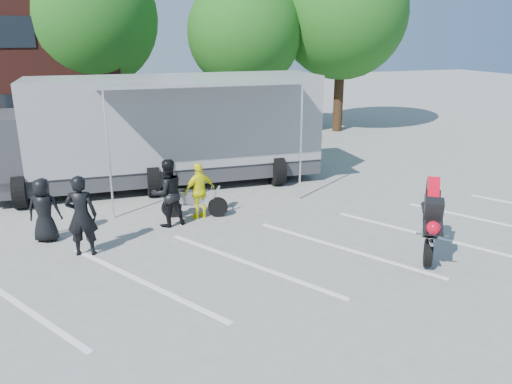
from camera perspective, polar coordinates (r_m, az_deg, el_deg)
ground at (r=10.42m, az=0.26°, el=-10.64°), size 100.00×100.00×0.00m
parking_bay_lines at (r=11.25m, az=-1.57°, el=-8.35°), size 18.09×13.33×0.01m
tree_left at (r=24.61m, az=-18.61°, el=18.27°), size 6.12×6.12×8.64m
tree_mid at (r=24.98m, az=-1.33°, el=17.68°), size 5.44×5.44×7.68m
tree_right at (r=26.63m, az=9.87°, el=19.45°), size 6.46×6.46×9.12m
transporter_truck at (r=17.31m, az=-10.29°, el=0.80°), size 11.71×6.14×3.63m
parked_motorcycle at (r=14.21m, az=-6.97°, el=-2.81°), size 2.00×1.20×0.99m
stunt_bike_rider at (r=12.39m, az=18.73°, el=-6.83°), size 1.71×1.92×2.08m
spectator_leather_a at (r=13.30m, az=-23.06°, el=-1.91°), size 0.89×0.69×1.61m
spectator_leather_b at (r=12.11m, az=-19.32°, el=-2.57°), size 0.79×0.62×1.92m
spectator_leather_c at (r=13.41m, az=-10.07°, el=-0.09°), size 1.01×0.86×1.83m
spectator_hivis at (r=13.86m, az=-6.46°, el=0.13°), size 1.00×0.61×1.59m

